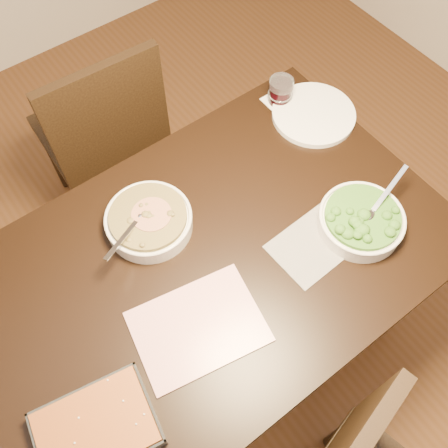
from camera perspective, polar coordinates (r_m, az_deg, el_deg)
name	(u,v)px	position (r m, az deg, el deg)	size (l,w,h in m)	color
ground	(214,339)	(2.12, -1.16, -13.02)	(4.00, 4.00, 0.00)	#4D2D16
table	(210,273)	(1.51, -1.60, -5.64)	(1.40, 0.90, 0.75)	black
magazine_a	(198,327)	(1.35, -2.98, -11.64)	(0.33, 0.24, 0.01)	#AF3245
magazine_b	(315,244)	(1.47, 10.32, -2.26)	(0.25, 0.18, 0.00)	#24252C
coaster	(279,101)	(1.79, 6.32, 13.78)	(0.10, 0.10, 0.00)	white
stew_bowl	(149,220)	(1.46, -8.58, 0.41)	(0.27, 0.25, 0.10)	silver
broccoli_bowl	(361,220)	(1.50, 15.40, 0.42)	(0.28, 0.25, 0.10)	silver
baking_dish	(96,429)	(1.30, -14.38, -21.73)	(0.31, 0.25, 0.05)	silver
wine_tumbler	(281,91)	(1.75, 6.48, 14.91)	(0.08, 0.08, 0.09)	black
dinner_plate	(314,114)	(1.75, 10.20, 12.24)	(0.28, 0.28, 0.02)	white
chair_far	(104,133)	(2.04, -13.51, 10.13)	(0.46, 0.46, 0.94)	black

